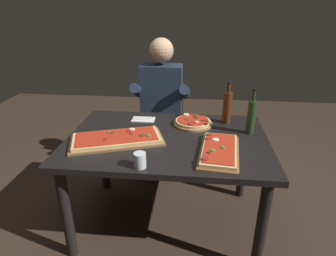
{
  "coord_description": "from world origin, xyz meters",
  "views": [
    {
      "loc": [
        0.19,
        -1.81,
        1.61
      ],
      "look_at": [
        0.0,
        0.05,
        0.79
      ],
      "focal_mm": 30.65,
      "sensor_mm": 36.0,
      "label": 1
    }
  ],
  "objects_px": {
    "tumbler_near_camera": "(140,161)",
    "diner_chair": "(163,123)",
    "pizza_rectangular_left": "(219,151)",
    "wine_bottle_dark": "(251,116)",
    "pizza_rectangular_front": "(117,139)",
    "oil_bottle_amber": "(227,107)",
    "seated_diner": "(161,103)",
    "pizza_round_far": "(193,122)",
    "dining_table": "(167,149)"
  },
  "relations": [
    {
      "from": "dining_table",
      "to": "diner_chair",
      "type": "xyz_separation_m",
      "value": [
        -0.13,
        0.86,
        -0.16
      ]
    },
    {
      "from": "diner_chair",
      "to": "pizza_rectangular_front",
      "type": "bearing_deg",
      "value": -101.74
    },
    {
      "from": "tumbler_near_camera",
      "to": "oil_bottle_amber",
      "type": "bearing_deg",
      "value": 53.02
    },
    {
      "from": "wine_bottle_dark",
      "to": "diner_chair",
      "type": "distance_m",
      "value": 1.09
    },
    {
      "from": "pizza_rectangular_front",
      "to": "diner_chair",
      "type": "xyz_separation_m",
      "value": [
        0.2,
        0.96,
        -0.27
      ]
    },
    {
      "from": "wine_bottle_dark",
      "to": "oil_bottle_amber",
      "type": "bearing_deg",
      "value": 129.99
    },
    {
      "from": "oil_bottle_amber",
      "to": "seated_diner",
      "type": "relative_size",
      "value": 0.25
    },
    {
      "from": "dining_table",
      "to": "oil_bottle_amber",
      "type": "height_order",
      "value": "oil_bottle_amber"
    },
    {
      "from": "oil_bottle_amber",
      "to": "tumbler_near_camera",
      "type": "relative_size",
      "value": 3.63
    },
    {
      "from": "dining_table",
      "to": "seated_diner",
      "type": "bearing_deg",
      "value": 100.4
    },
    {
      "from": "pizza_rectangular_left",
      "to": "wine_bottle_dark",
      "type": "height_order",
      "value": "wine_bottle_dark"
    },
    {
      "from": "dining_table",
      "to": "pizza_rectangular_front",
      "type": "height_order",
      "value": "pizza_rectangular_front"
    },
    {
      "from": "pizza_rectangular_front",
      "to": "tumbler_near_camera",
      "type": "xyz_separation_m",
      "value": [
        0.22,
        -0.31,
        0.02
      ]
    },
    {
      "from": "pizza_rectangular_left",
      "to": "wine_bottle_dark",
      "type": "distance_m",
      "value": 0.42
    },
    {
      "from": "dining_table",
      "to": "pizza_round_far",
      "type": "height_order",
      "value": "pizza_round_far"
    },
    {
      "from": "diner_chair",
      "to": "seated_diner",
      "type": "bearing_deg",
      "value": -90.0
    },
    {
      "from": "pizza_rectangular_left",
      "to": "oil_bottle_amber",
      "type": "xyz_separation_m",
      "value": [
        0.08,
        0.51,
        0.11
      ]
    },
    {
      "from": "pizza_rectangular_front",
      "to": "seated_diner",
      "type": "height_order",
      "value": "seated_diner"
    },
    {
      "from": "pizza_rectangular_front",
      "to": "tumbler_near_camera",
      "type": "height_order",
      "value": "tumbler_near_camera"
    },
    {
      "from": "dining_table",
      "to": "diner_chair",
      "type": "height_order",
      "value": "diner_chair"
    },
    {
      "from": "tumbler_near_camera",
      "to": "seated_diner",
      "type": "relative_size",
      "value": 0.07
    },
    {
      "from": "pizza_rectangular_front",
      "to": "pizza_round_far",
      "type": "relative_size",
      "value": 2.28
    },
    {
      "from": "dining_table",
      "to": "pizza_rectangular_front",
      "type": "bearing_deg",
      "value": -163.07
    },
    {
      "from": "pizza_rectangular_front",
      "to": "tumbler_near_camera",
      "type": "distance_m",
      "value": 0.38
    },
    {
      "from": "pizza_rectangular_left",
      "to": "seated_diner",
      "type": "height_order",
      "value": "seated_diner"
    },
    {
      "from": "dining_table",
      "to": "diner_chair",
      "type": "distance_m",
      "value": 0.88
    },
    {
      "from": "dining_table",
      "to": "wine_bottle_dark",
      "type": "relative_size",
      "value": 4.23
    },
    {
      "from": "pizza_round_far",
      "to": "seated_diner",
      "type": "bearing_deg",
      "value": 122.53
    },
    {
      "from": "pizza_rectangular_left",
      "to": "wine_bottle_dark",
      "type": "bearing_deg",
      "value": 54.38
    },
    {
      "from": "wine_bottle_dark",
      "to": "seated_diner",
      "type": "relative_size",
      "value": 0.25
    },
    {
      "from": "wine_bottle_dark",
      "to": "seated_diner",
      "type": "xyz_separation_m",
      "value": [
        -0.72,
        0.6,
        -0.13
      ]
    },
    {
      "from": "oil_bottle_amber",
      "to": "pizza_rectangular_left",
      "type": "bearing_deg",
      "value": -99.2
    },
    {
      "from": "tumbler_near_camera",
      "to": "diner_chair",
      "type": "xyz_separation_m",
      "value": [
        -0.02,
        1.27,
        -0.29
      ]
    },
    {
      "from": "oil_bottle_amber",
      "to": "dining_table",
      "type": "bearing_deg",
      "value": -144.03
    },
    {
      "from": "pizza_rectangular_front",
      "to": "pizza_round_far",
      "type": "xyz_separation_m",
      "value": [
        0.51,
        0.35,
        0.0
      ]
    },
    {
      "from": "tumbler_near_camera",
      "to": "diner_chair",
      "type": "distance_m",
      "value": 1.3
    },
    {
      "from": "dining_table",
      "to": "pizza_round_far",
      "type": "relative_size",
      "value": 4.67
    },
    {
      "from": "pizza_round_far",
      "to": "oil_bottle_amber",
      "type": "xyz_separation_m",
      "value": [
        0.26,
        0.06,
        0.11
      ]
    },
    {
      "from": "pizza_rectangular_front",
      "to": "pizza_rectangular_left",
      "type": "distance_m",
      "value": 0.69
    },
    {
      "from": "oil_bottle_amber",
      "to": "wine_bottle_dark",
      "type": "bearing_deg",
      "value": -50.01
    },
    {
      "from": "pizza_round_far",
      "to": "wine_bottle_dark",
      "type": "height_order",
      "value": "wine_bottle_dark"
    },
    {
      "from": "wine_bottle_dark",
      "to": "pizza_rectangular_front",
      "type": "bearing_deg",
      "value": -165.8
    },
    {
      "from": "pizza_round_far",
      "to": "seated_diner",
      "type": "relative_size",
      "value": 0.23
    },
    {
      "from": "diner_chair",
      "to": "seated_diner",
      "type": "height_order",
      "value": "seated_diner"
    },
    {
      "from": "pizza_rectangular_left",
      "to": "tumbler_near_camera",
      "type": "xyz_separation_m",
      "value": [
        -0.46,
        -0.21,
        0.02
      ]
    },
    {
      "from": "wine_bottle_dark",
      "to": "oil_bottle_amber",
      "type": "xyz_separation_m",
      "value": [
        -0.15,
        0.18,
        0.0
      ]
    },
    {
      "from": "oil_bottle_amber",
      "to": "tumbler_near_camera",
      "type": "xyz_separation_m",
      "value": [
        -0.55,
        -0.72,
        -0.09
      ]
    },
    {
      "from": "wine_bottle_dark",
      "to": "pizza_round_far",
      "type": "bearing_deg",
      "value": 163.83
    },
    {
      "from": "pizza_rectangular_left",
      "to": "wine_bottle_dark",
      "type": "relative_size",
      "value": 1.53
    },
    {
      "from": "pizza_round_far",
      "to": "tumbler_near_camera",
      "type": "relative_size",
      "value": 3.31
    }
  ]
}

